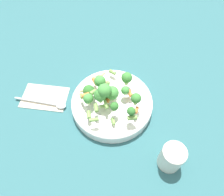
{
  "coord_description": "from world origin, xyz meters",
  "views": [
    {
      "loc": [
        -0.38,
        0.15,
        0.68
      ],
      "look_at": [
        0.0,
        0.0,
        0.06
      ],
      "focal_mm": 35.0,
      "sensor_mm": 36.0,
      "label": 1
    }
  ],
  "objects": [
    {
      "name": "ground_plane",
      "position": [
        0.0,
        0.0,
        0.0
      ],
      "size": [
        3.0,
        3.0,
        0.0
      ],
      "primitive_type": "plane",
      "color": "#2D6066"
    },
    {
      "name": "cup",
      "position": [
        -0.25,
        -0.09,
        0.05
      ],
      "size": [
        0.07,
        0.07,
        0.09
      ],
      "color": "silver",
      "rests_on": "ground_plane"
    },
    {
      "name": "bowl",
      "position": [
        0.0,
        0.0,
        0.02
      ],
      "size": [
        0.28,
        0.28,
        0.04
      ],
      "color": "white",
      "rests_on": "ground_plane"
    },
    {
      "name": "spoon",
      "position": [
        0.09,
        0.21,
        0.01
      ],
      "size": [
        0.12,
        0.17,
        0.01
      ],
      "rotation": [
        0.0,
        0.0,
        10.43
      ],
      "color": "silver",
      "rests_on": "napkin"
    },
    {
      "name": "pasta_salad",
      "position": [
        0.01,
        0.01,
        0.09
      ],
      "size": [
        0.23,
        0.19,
        0.1
      ],
      "color": "#8CB766",
      "rests_on": "bowl"
    },
    {
      "name": "napkin",
      "position": [
        0.13,
        0.22,
        0.0
      ],
      "size": [
        0.17,
        0.2,
        0.01
      ],
      "color": "beige",
      "rests_on": "ground_plane"
    }
  ]
}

